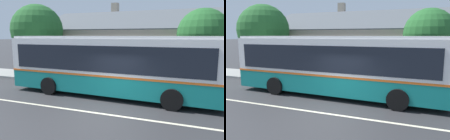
% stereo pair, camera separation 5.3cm
% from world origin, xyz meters
% --- Properties ---
extents(ground_plane, '(300.00, 300.00, 0.00)m').
position_xyz_m(ground_plane, '(0.00, 0.00, 0.00)').
color(ground_plane, '#2D2D30').
extents(sidewalk_far, '(60.00, 3.00, 0.15)m').
position_xyz_m(sidewalk_far, '(0.00, 6.00, 0.07)').
color(sidewalk_far, gray).
rests_on(sidewalk_far, ground).
extents(lane_divider_stripe, '(60.00, 0.16, 0.01)m').
position_xyz_m(lane_divider_stripe, '(0.00, 0.00, 0.00)').
color(lane_divider_stripe, beige).
rests_on(lane_divider_stripe, ground).
extents(community_building, '(25.02, 11.03, 6.83)m').
position_xyz_m(community_building, '(1.64, 13.90, 2.02)').
color(community_building, tan).
rests_on(community_building, ground).
extents(transit_bus, '(11.80, 3.05, 3.30)m').
position_xyz_m(transit_bus, '(-0.90, 2.90, 1.77)').
color(transit_bus, '#147F7A').
rests_on(transit_bus, ground).
extents(bench_by_building, '(1.86, 0.51, 0.94)m').
position_xyz_m(bench_by_building, '(-8.07, 5.90, 0.58)').
color(bench_by_building, brown).
rests_on(bench_by_building, sidewalk_far).
extents(street_tree_primary, '(3.21, 3.21, 5.04)m').
position_xyz_m(street_tree_primary, '(3.95, 6.94, 3.34)').
color(street_tree_primary, '#4C3828').
rests_on(street_tree_primary, ground).
extents(street_tree_secondary, '(4.14, 4.14, 5.84)m').
position_xyz_m(street_tree_secondary, '(-8.70, 6.49, 3.76)').
color(street_tree_secondary, '#4C3828').
rests_on(street_tree_secondary, ground).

